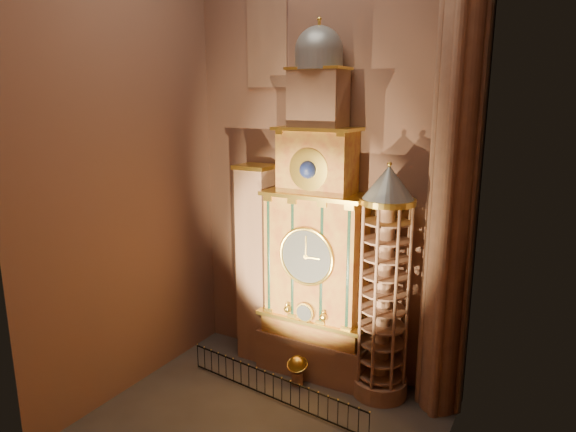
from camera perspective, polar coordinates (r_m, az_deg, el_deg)
The scene contains 11 objects.
floor at distance 23.29m, azimuth -2.95°, elevation -22.16°, with size 14.00×14.00×0.00m, color #383330.
wall_back at distance 24.42m, azimuth 4.35°, elevation 7.32°, with size 22.00×22.00×0.00m, color brown.
wall_left at distance 23.69m, azimuth -17.83°, elevation 6.56°, with size 22.00×22.00×0.00m, color brown.
wall_right at distance 16.52m, azimuth 17.62°, elevation 4.00°, with size 22.00×22.00×0.00m, color brown.
astronomical_clock at distance 24.32m, azimuth 3.13°, elevation -3.07°, with size 5.60×2.41×16.70m.
portrait_tower at distance 26.39m, azimuth -3.55°, elevation -5.24°, with size 1.80×1.60×10.20m.
stair_turret at distance 23.27m, azimuth 10.61°, elevation -7.70°, with size 2.50×2.50×10.80m.
gothic_pier at distance 21.56m, azimuth 18.10°, elevation 5.96°, with size 2.04×2.04×22.00m.
stained_glass_window at distance 25.92m, azimuth -2.33°, elevation 19.86°, with size 2.20×0.14×5.20m.
celestial_globe at distance 25.43m, azimuth 1.03°, elevation -16.48°, with size 1.13×1.08×1.48m.
iron_railing at distance 24.44m, azimuth -1.65°, elevation -18.46°, with size 9.60×1.17×1.19m.
Camera 1 is at (10.29, -16.01, 13.43)m, focal length 32.00 mm.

